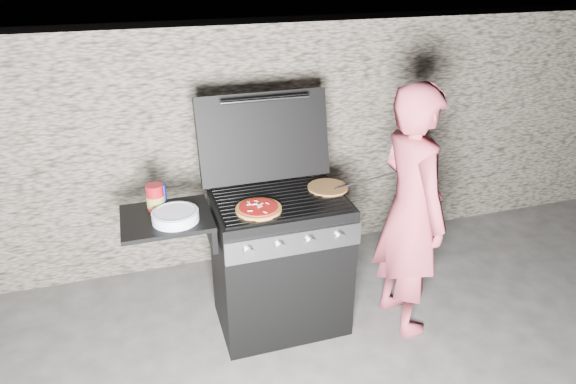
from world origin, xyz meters
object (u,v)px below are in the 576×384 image
object	(u,v)px
pizza_topped	(259,208)
person	(411,212)
sauce_jar	(155,197)
gas_grill	(242,270)

from	to	relation	value
pizza_topped	person	xyz separation A→B (m)	(0.93, -0.11, -0.12)
sauce_jar	person	world-z (taller)	person
gas_grill	person	size ratio (longest dim) A/B	0.83
gas_grill	sauce_jar	xyz separation A→B (m)	(-0.46, 0.10, 0.52)
person	sauce_jar	bearing A→B (deg)	75.58
gas_grill	sauce_jar	world-z (taller)	sauce_jar
sauce_jar	person	distance (m)	1.52
gas_grill	pizza_topped	bearing A→B (deg)	-49.15
gas_grill	pizza_topped	distance (m)	0.49
pizza_topped	sauce_jar	xyz separation A→B (m)	(-0.55, 0.21, 0.05)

